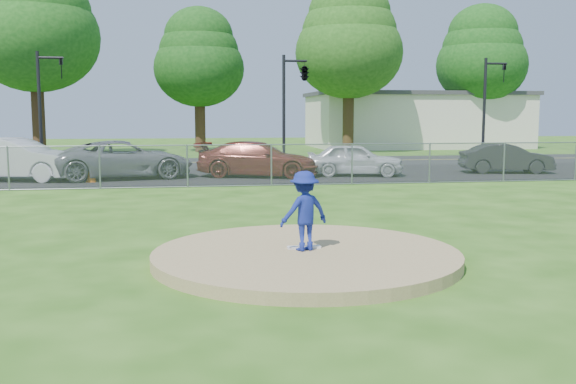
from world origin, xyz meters
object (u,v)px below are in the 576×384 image
traffic_signal_right (489,100)px  tree_left (34,21)px  traffic_signal_left (44,98)px  pitcher (304,211)px  commercial_building (415,120)px  traffic_cone (91,172)px  tree_center (199,57)px  parked_car_gray (124,159)px  traffic_signal_center (302,75)px  parked_car_charcoal (506,158)px  parked_car_white (16,159)px  tree_far_right (482,54)px  parked_car_pearl (355,159)px  parked_car_darkred (258,159)px  tree_right (349,39)px

traffic_signal_right → tree_left: bearing=160.4°
traffic_signal_left → pitcher: bearing=-68.3°
commercial_building → tree_left: bearing=-165.5°
pitcher → traffic_signal_left: bearing=-87.4°
traffic_cone → tree_left: bearing=107.9°
tree_center → parked_car_gray: (-3.52, -18.36, -5.69)m
traffic_signal_center → parked_car_charcoal: traffic_signal_center is taller
pitcher → parked_car_gray: pitcher is taller
parked_car_white → tree_center: bearing=-8.1°
tree_left → pitcher: (10.97, -30.96, -7.34)m
tree_center → traffic_signal_right: (15.24, -12.00, -3.11)m
commercial_building → pitcher: (-16.03, -37.96, -1.26)m
pitcher → parked_car_gray: size_ratio=0.25×
tree_far_right → traffic_signal_left: size_ratio=1.92×
pitcher → traffic_cone: (-5.61, 14.34, -0.52)m
parked_car_pearl → tree_center: bearing=30.1°
parked_car_pearl → parked_car_darkred: bearing=99.2°
tree_right → traffic_cone: bearing=-129.7°
commercial_building → traffic_signal_left: (-24.76, -16.00, 1.20)m
tree_left → commercial_building: bearing=14.5°
traffic_signal_right → parked_car_white: (-22.83, -6.60, -2.52)m
traffic_signal_left → tree_center: bearing=57.1°
tree_left → traffic_signal_right: size_ratio=2.24×
tree_center → pitcher: bearing=-88.4°
tree_center → parked_car_pearl: size_ratio=2.42×
commercial_building → tree_center: 17.99m
traffic_signal_center → parked_car_charcoal: size_ratio=1.42×
pitcher → parked_car_pearl: (5.01, 15.23, -0.20)m
parked_car_darkred → parked_car_charcoal: bearing=-72.6°
tree_right → traffic_signal_center: (-5.03, -10.00, -3.04)m
traffic_signal_right → parked_car_white: traffic_signal_right is taller
traffic_signal_left → tree_far_right: bearing=24.3°
traffic_signal_left → parked_car_pearl: size_ratio=1.38×
tree_right → tree_far_right: size_ratio=1.08×
pitcher → parked_car_white: size_ratio=0.28×
tree_right → parked_car_darkred: tree_right is taller
pitcher → traffic_signal_center: bearing=-119.4°
tree_left → parked_car_white: bearing=-81.2°
tree_left → parked_car_pearl: bearing=-44.5°
tree_left → pitcher: size_ratio=8.93×
parked_car_darkred → tree_far_right: bearing=-27.1°
traffic_cone → parked_car_pearl: bearing=4.8°
parked_car_white → parked_car_gray: bearing=-72.6°
traffic_cone → parked_car_gray: parked_car_gray is taller
tree_left → tree_right: bearing=2.9°
commercial_building → parked_car_charcoal: 22.89m
parked_car_charcoal → tree_far_right: bearing=-11.5°
commercial_building → traffic_cone: (-21.64, -23.62, -1.78)m
tree_far_right → parked_car_pearl: size_ratio=2.65×
commercial_building → parked_car_darkred: commercial_building is taller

